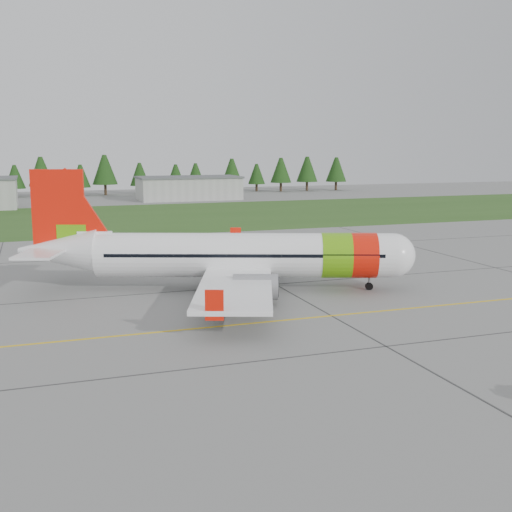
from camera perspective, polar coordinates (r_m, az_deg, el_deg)
name	(u,v)px	position (r m, az deg, el deg)	size (l,w,h in m)	color
ground	(238,364)	(38.42, -1.63, -9.54)	(320.00, 320.00, 0.00)	gray
aircraft	(235,256)	(57.07, -1.86, 0.04)	(34.02, 32.32, 10.72)	white
grass_strip	(99,219)	(117.79, -13.82, 3.25)	(320.00, 50.00, 0.03)	#30561E
taxi_guideline	(204,328)	(45.75, -4.69, -6.38)	(120.00, 0.25, 0.02)	gold
hangar_east	(189,189)	(157.09, -6.00, 5.97)	(24.00, 12.00, 5.20)	#A8A8A3
treeline	(76,177)	(173.11, -15.70, 6.80)	(160.00, 8.00, 10.00)	#1C3F14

